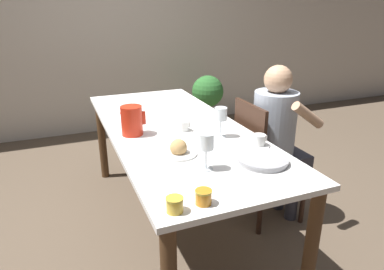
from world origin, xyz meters
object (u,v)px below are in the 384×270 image
(serving_tray, at_px, (262,160))
(bread_plate, at_px, (178,150))
(red_pitcher, at_px, (132,120))
(jam_jar_red, at_px, (175,204))
(potted_plant, at_px, (208,97))
(teacup_across, at_px, (183,127))
(chair_person_side, at_px, (262,160))
(wine_glass_water, at_px, (221,115))
(person_seated, at_px, (278,133))
(teacup_near_person, at_px, (259,141))
(jam_jar_amber, at_px, (204,196))
(wine_glass_juice, at_px, (206,144))

(serving_tray, bearing_deg, bread_plate, 145.00)
(red_pitcher, xyz_separation_m, serving_tray, (0.53, -0.66, -0.08))
(jam_jar_red, height_order, potted_plant, jam_jar_red)
(teacup_across, bearing_deg, jam_jar_red, -112.69)
(chair_person_side, xyz_separation_m, teacup_across, (-0.60, 0.04, 0.32))
(wine_glass_water, bearing_deg, person_seated, 11.32)
(person_seated, distance_m, teacup_across, 0.70)
(jam_jar_red, bearing_deg, teacup_near_person, 34.01)
(person_seated, xyz_separation_m, jam_jar_amber, (-0.91, -0.77, 0.11))
(chair_person_side, distance_m, jam_jar_red, 1.29)
(jam_jar_red, bearing_deg, bread_plate, 68.54)
(chair_person_side, bearing_deg, jam_jar_red, -49.50)
(potted_plant, bearing_deg, jam_jar_amber, -114.91)
(jam_jar_red, bearing_deg, wine_glass_juice, 47.98)
(teacup_across, bearing_deg, person_seated, -6.23)
(jam_jar_amber, bearing_deg, bread_plate, 81.62)
(wine_glass_juice, bearing_deg, jam_jar_amber, -115.95)
(wine_glass_juice, xyz_separation_m, jam_jar_amber, (-0.14, -0.29, -0.10))
(person_seated, distance_m, bread_plate, 0.89)
(chair_person_side, relative_size, teacup_across, 7.26)
(person_seated, distance_m, serving_tray, 0.71)
(person_seated, bearing_deg, jam_jar_red, -53.29)
(teacup_near_person, relative_size, potted_plant, 0.17)
(red_pitcher, relative_size, teacup_across, 1.48)
(person_seated, height_order, potted_plant, person_seated)
(person_seated, height_order, wine_glass_water, person_seated)
(chair_person_side, distance_m, bread_plate, 0.87)
(jam_jar_red, bearing_deg, chair_person_side, 40.50)
(chair_person_side, distance_m, person_seated, 0.23)
(teacup_across, bearing_deg, chair_person_side, -3.66)
(bread_plate, bearing_deg, wine_glass_juice, -73.40)
(teacup_near_person, relative_size, teacup_across, 1.00)
(jam_jar_amber, xyz_separation_m, jam_jar_red, (-0.13, -0.01, 0.00))
(jam_jar_amber, bearing_deg, teacup_across, 74.84)
(red_pitcher, bearing_deg, jam_jar_red, -92.50)
(serving_tray, height_order, potted_plant, serving_tray)
(jam_jar_red, xyz_separation_m, potted_plant, (1.39, 2.73, -0.35))
(chair_person_side, relative_size, jam_jar_amber, 12.87)
(teacup_near_person, bearing_deg, serving_tray, -117.90)
(red_pitcher, height_order, jam_jar_amber, red_pitcher)
(wine_glass_juice, relative_size, jam_jar_amber, 2.65)
(red_pitcher, height_order, bread_plate, red_pitcher)
(person_seated, relative_size, teacup_across, 9.30)
(serving_tray, xyz_separation_m, bread_plate, (-0.37, 0.26, 0.01))
(wine_glass_juice, distance_m, jam_jar_amber, 0.33)
(person_seated, height_order, teacup_near_person, person_seated)
(wine_glass_juice, xyz_separation_m, bread_plate, (-0.07, 0.22, -0.11))
(wine_glass_juice, relative_size, jam_jar_red, 2.65)
(jam_jar_amber, distance_m, potted_plant, 3.02)
(bread_plate, bearing_deg, serving_tray, -35.00)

